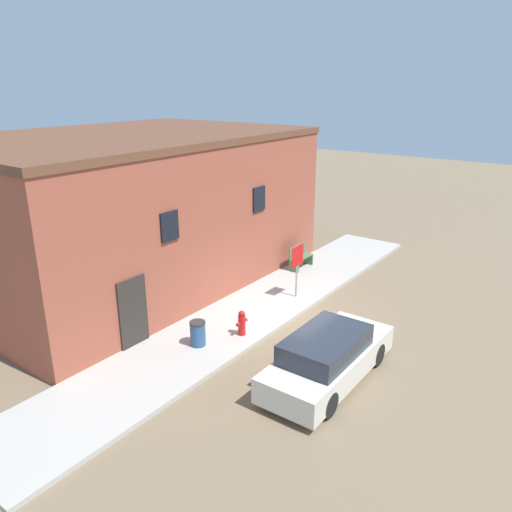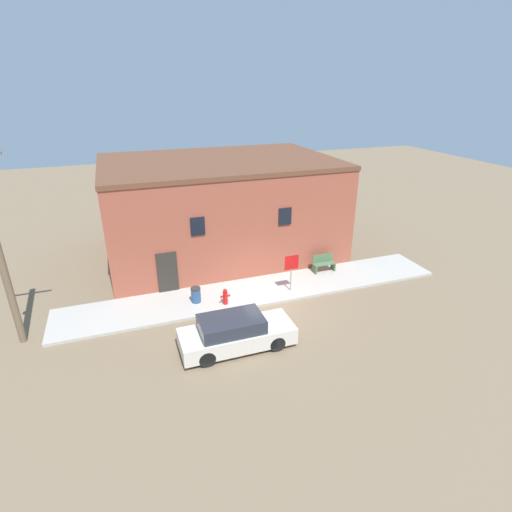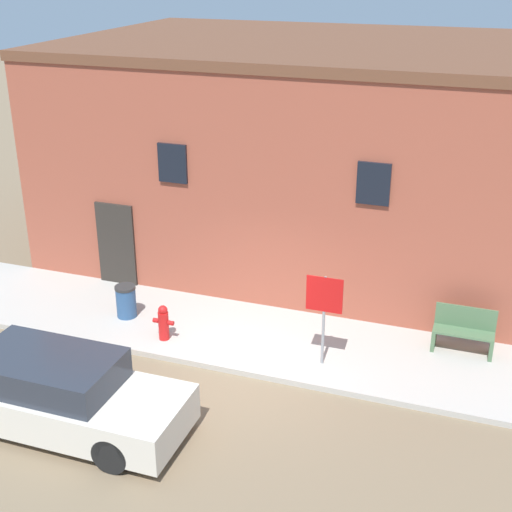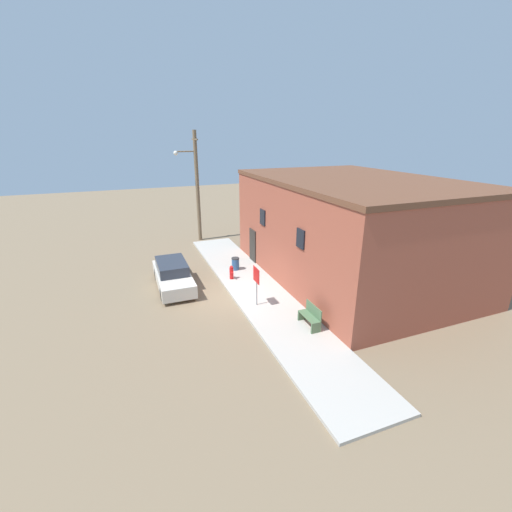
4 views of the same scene
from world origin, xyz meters
name	(u,v)px [view 2 (image 2 of 4)]	position (x,y,z in m)	size (l,w,h in m)	color
ground_plane	(268,306)	(0.00, 0.00, 0.00)	(80.00, 80.00, 0.00)	#7A664C
sidewalk	(258,291)	(0.00, 1.42, 0.06)	(19.34, 2.84, 0.12)	#B2ADA3
brick_building	(220,207)	(-0.29, 7.29, 2.83)	(13.17, 9.03, 5.66)	#9E4C38
fire_hydrant	(225,296)	(-1.90, 0.64, 0.52)	(0.47, 0.22, 0.79)	red
stop_sign	(291,266)	(1.54, 0.81, 1.47)	(0.73, 0.06, 1.91)	gray
bench	(324,264)	(4.16, 2.26, 0.57)	(1.23, 0.44, 0.96)	#4C6B47
trash_bin	(196,295)	(-3.15, 1.29, 0.50)	(0.47, 0.47, 0.75)	#2D517F
parked_car	(236,333)	(-2.36, -2.56, 0.67)	(4.53, 1.71, 1.39)	black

